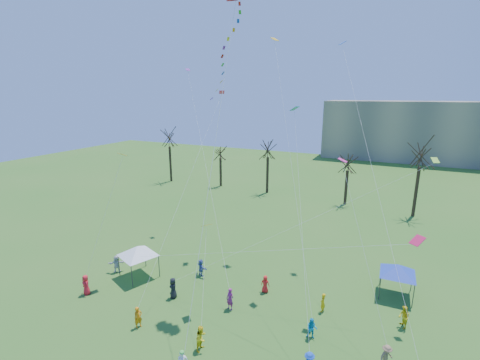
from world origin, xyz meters
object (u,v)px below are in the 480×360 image
at_px(distant_building, 450,132).
at_px(canopy_tent_white, 138,251).
at_px(canopy_tent_blue, 398,269).
at_px(big_box_kite, 229,54).

distance_m(distant_building, canopy_tent_white, 82.52).
bearing_deg(canopy_tent_white, canopy_tent_blue, 17.50).
xyz_separation_m(big_box_kite, canopy_tent_blue, (13.10, 5.37, -17.17)).
distance_m(distant_building, big_box_kite, 78.72).
xyz_separation_m(distant_building, big_box_kite, (-23.63, -74.10, 12.13)).
height_order(canopy_tent_white, canopy_tent_blue, canopy_tent_white).
xyz_separation_m(distant_building, canopy_tent_white, (-32.56, -75.67, -4.86)).
height_order(distant_building, canopy_tent_white, distant_building).
bearing_deg(big_box_kite, distant_building, 72.31).
relative_size(big_box_kite, canopy_tent_blue, 6.21).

